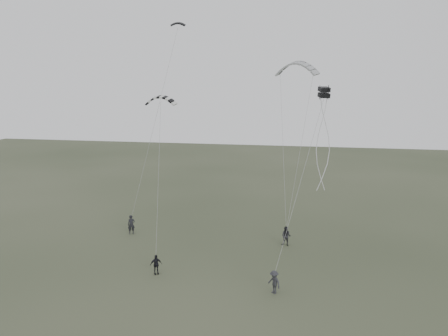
% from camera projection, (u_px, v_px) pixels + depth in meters
% --- Properties ---
extents(ground, '(140.00, 140.00, 0.00)m').
position_uv_depth(ground, '(200.00, 267.00, 33.80)').
color(ground, '#323B26').
rests_on(ground, ground).
extents(flyer_left, '(0.79, 0.67, 1.83)m').
position_uv_depth(flyer_left, '(131.00, 225.00, 41.20)').
color(flyer_left, black).
rests_on(flyer_left, ground).
extents(flyer_right, '(0.97, 0.84, 1.72)m').
position_uv_depth(flyer_right, '(286.00, 236.00, 38.22)').
color(flyer_right, black).
rests_on(flyer_right, ground).
extents(flyer_center, '(0.93, 0.80, 1.51)m').
position_uv_depth(flyer_center, '(156.00, 264.00, 32.48)').
color(flyer_center, black).
rests_on(flyer_center, ground).
extents(flyer_far, '(1.18, 1.14, 1.62)m').
position_uv_depth(flyer_far, '(274.00, 282.00, 29.47)').
color(flyer_far, '#2B2B30').
rests_on(flyer_far, ground).
extents(kite_dark_small, '(1.41, 0.72, 0.59)m').
position_uv_depth(kite_dark_small, '(178.00, 23.00, 40.15)').
color(kite_dark_small, black).
rests_on(kite_dark_small, flyer_left).
extents(kite_pale_large, '(4.68, 3.15, 2.00)m').
position_uv_depth(kite_pale_large, '(297.00, 63.00, 43.01)').
color(kite_pale_large, '#9FA1A4').
rests_on(kite_pale_large, flyer_right).
extents(kite_striped, '(2.78, 1.04, 1.22)m').
position_uv_depth(kite_striped, '(161.00, 97.00, 37.59)').
color(kite_striped, black).
rests_on(kite_striped, flyer_center).
extents(kite_box, '(0.99, 1.06, 0.87)m').
position_uv_depth(kite_box, '(324.00, 92.00, 32.85)').
color(kite_box, black).
rests_on(kite_box, flyer_far).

